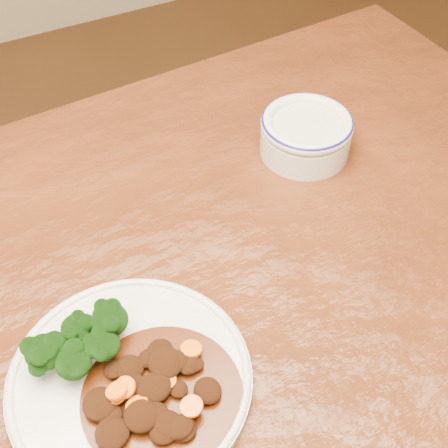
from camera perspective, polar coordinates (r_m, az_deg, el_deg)
name	(u,v)px	position (r m, az deg, el deg)	size (l,w,h in m)	color
dining_table	(142,353)	(0.85, -7.54, -11.61)	(1.55, 0.99, 0.75)	#58270F
dinner_plate	(130,379)	(0.73, -8.60, -13.80)	(0.28, 0.28, 0.02)	silver
broccoli_florets	(80,342)	(0.73, -13.04, -10.51)	(0.12, 0.08, 0.05)	#68954D
mince_stew	(154,394)	(0.70, -6.38, -15.18)	(0.18, 0.18, 0.03)	#4B1A08
dip_bowl	(306,133)	(0.96, 7.50, 8.22)	(0.14, 0.14, 0.06)	silver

